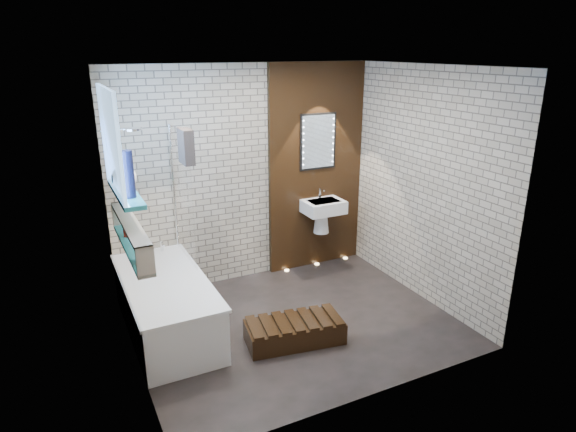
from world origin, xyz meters
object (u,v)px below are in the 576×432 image
bath_screen (183,196)px  washbasin (323,211)px  bathtub (166,305)px  walnut_step (295,332)px  led_mirror (318,142)px

bath_screen → washbasin: (1.82, 0.18, -0.49)m
washbasin → bathtub: bearing=-164.0°
bathtub → walnut_step: bearing=-34.9°
washbasin → led_mirror: size_ratio=0.83×
bathtub → walnut_step: bathtub is taller
bathtub → washbasin: 2.32m
washbasin → walnut_step: washbasin is taller
bathtub → walnut_step: (1.07, -0.75, -0.19)m
bath_screen → walnut_step: 1.82m
bath_screen → walnut_step: size_ratio=1.48×
bathtub → bath_screen: bath_screen is taller
walnut_step → led_mirror: bearing=54.3°
bathtub → bath_screen: size_ratio=1.24×
walnut_step → bath_screen: bearing=121.2°
bath_screen → washbasin: bearing=5.8°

